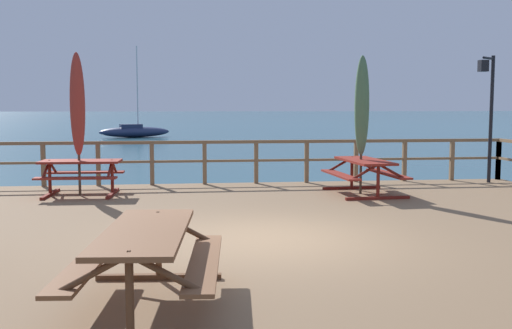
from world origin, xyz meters
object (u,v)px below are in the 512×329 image
object	(u,v)px
picnic_table_back_left	(146,249)
picnic_table_mid_centre	(364,169)
patio_umbrella_tall_back_right	(77,105)
sailboat_distant	(134,131)
picnic_table_mid_right	(81,170)
patio_umbrella_short_back	(362,106)
lamp_post_hooked	(488,99)

from	to	relation	value
picnic_table_back_left	picnic_table_mid_centre	size ratio (longest dim) A/B	1.11
patio_umbrella_tall_back_right	sailboat_distant	world-z (taller)	sailboat_distant
picnic_table_mid_centre	picnic_table_mid_right	bearing A→B (deg)	174.54
picnic_table_back_left	patio_umbrella_tall_back_right	world-z (taller)	patio_umbrella_tall_back_right
picnic_table_back_left	patio_umbrella_tall_back_right	bearing A→B (deg)	104.13
patio_umbrella_short_back	lamp_post_hooked	xyz separation A→B (m)	(3.68, 1.39, 0.18)
sailboat_distant	picnic_table_back_left	bearing A→B (deg)	-85.25
sailboat_distant	lamp_post_hooked	bearing A→B (deg)	-72.63
patio_umbrella_tall_back_right	lamp_post_hooked	distance (m)	9.87
picnic_table_mid_centre	lamp_post_hooked	distance (m)	4.19
picnic_table_back_left	lamp_post_hooked	distance (m)	11.66
picnic_table_back_left	lamp_post_hooked	world-z (taller)	lamp_post_hooked
picnic_table_back_left	patio_umbrella_tall_back_right	size ratio (longest dim) A/B	0.73
patio_umbrella_tall_back_right	picnic_table_back_left	bearing A→B (deg)	-75.87
patio_umbrella_tall_back_right	lamp_post_hooked	bearing A→B (deg)	5.15
picnic_table_mid_right	patio_umbrella_tall_back_right	size ratio (longest dim) A/B	0.57
picnic_table_back_left	patio_umbrella_short_back	xyz separation A→B (m)	(4.26, 7.01, 1.37)
lamp_post_hooked	sailboat_distant	world-z (taller)	sailboat_distant
lamp_post_hooked	patio_umbrella_short_back	bearing A→B (deg)	-159.25
picnic_table_back_left	patio_umbrella_short_back	distance (m)	8.32
lamp_post_hooked	sailboat_distant	size ratio (longest dim) A/B	0.41
sailboat_distant	picnic_table_mid_right	bearing A→B (deg)	-87.08
lamp_post_hooked	picnic_table_mid_right	bearing A→B (deg)	-174.98
picnic_table_back_left	sailboat_distant	distance (m)	46.17
lamp_post_hooked	picnic_table_back_left	bearing A→B (deg)	-133.36
picnic_table_mid_centre	sailboat_distant	xyz separation A→B (m)	(-8.15, 39.06, -0.75)
picnic_table_mid_right	patio_umbrella_short_back	distance (m)	6.30
lamp_post_hooked	sailboat_distant	distance (m)	39.47
picnic_table_mid_centre	lamp_post_hooked	xyz separation A→B (m)	(3.61, 1.45, 1.55)
patio_umbrella_short_back	patio_umbrella_tall_back_right	distance (m)	6.17
picnic_table_back_left	sailboat_distant	world-z (taller)	sailboat_distant
patio_umbrella_short_back	patio_umbrella_tall_back_right	size ratio (longest dim) A/B	0.98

